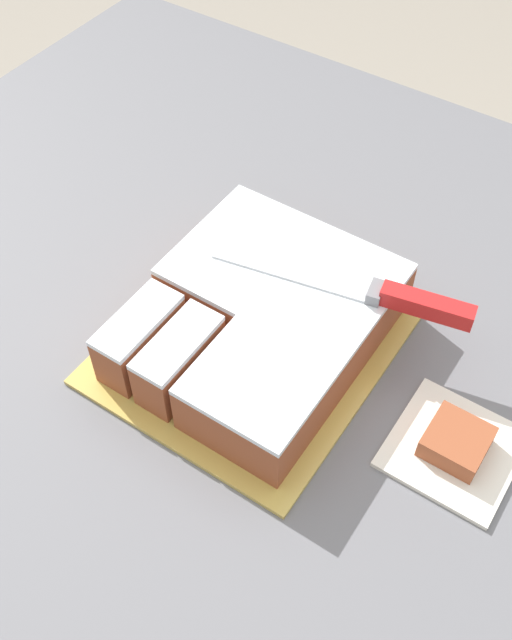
% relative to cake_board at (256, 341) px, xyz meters
% --- Properties ---
extents(ground_plane, '(8.00, 8.00, 0.00)m').
position_rel_cake_board_xyz_m(ground_plane, '(0.03, 0.04, -0.88)').
color(ground_plane, '#9E9384').
extents(countertop, '(1.40, 1.10, 0.88)m').
position_rel_cake_board_xyz_m(countertop, '(0.03, 0.04, -0.44)').
color(countertop, slate).
rests_on(countertop, ground_plane).
extents(cake_board, '(0.30, 0.35, 0.01)m').
position_rel_cake_board_xyz_m(cake_board, '(0.00, 0.00, 0.00)').
color(cake_board, gold).
rests_on(cake_board, countertop).
extents(cake, '(0.26, 0.30, 0.07)m').
position_rel_cake_board_xyz_m(cake, '(0.00, 0.00, 0.04)').
color(cake, '#994C2D').
rests_on(cake, cake_board).
extents(knife, '(0.31, 0.09, 0.02)m').
position_rel_cake_board_xyz_m(knife, '(0.13, 0.08, 0.08)').
color(knife, silver).
rests_on(knife, cake).
extents(paper_napkin, '(0.13, 0.13, 0.01)m').
position_rel_cake_board_xyz_m(paper_napkin, '(0.26, -0.00, 0.00)').
color(paper_napkin, white).
rests_on(paper_napkin, countertop).
extents(brownie, '(0.06, 0.06, 0.03)m').
position_rel_cake_board_xyz_m(brownie, '(0.26, -0.00, 0.02)').
color(brownie, '#994C2D').
rests_on(brownie, paper_napkin).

